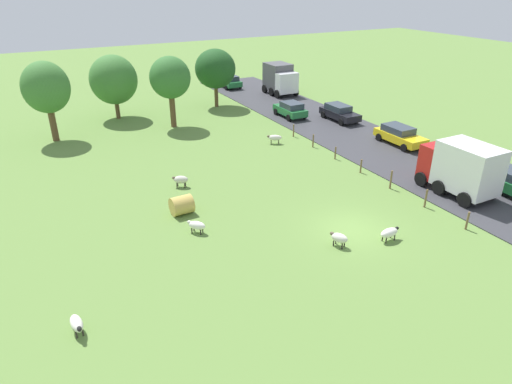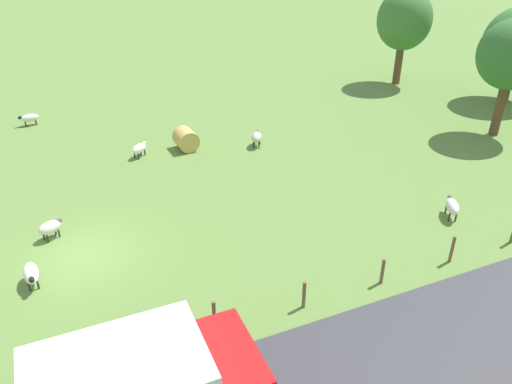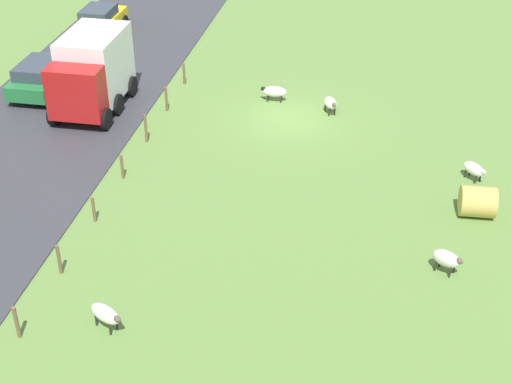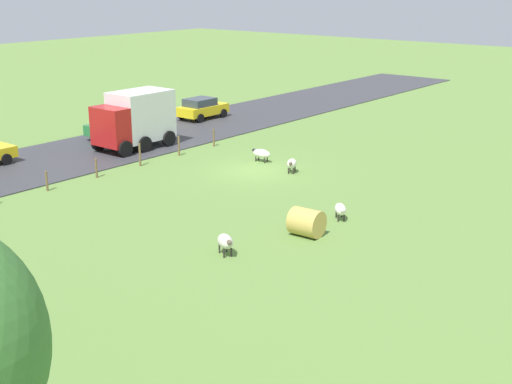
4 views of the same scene
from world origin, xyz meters
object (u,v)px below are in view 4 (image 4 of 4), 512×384
object	(u,v)px
sheep_3	(340,209)
truck_0	(135,119)
hay_bale_0	(306,222)
car_2	(119,125)
car_4	(202,108)
sheep_2	(261,153)
sheep_4	(292,164)
sheep_5	(225,242)

from	to	relation	value
sheep_3	truck_0	world-z (taller)	truck_0
hay_bale_0	car_2	size ratio (longest dim) A/B	0.28
truck_0	car_4	size ratio (longest dim) A/B	1.25
car_4	car_2	bearing A→B (deg)	90.85
truck_0	car_4	bearing A→B (deg)	-70.85
sheep_2	sheep_3	xyz separation A→B (m)	(-8.89, 5.60, -0.01)
sheep_4	truck_0	bearing A→B (deg)	8.33
sheep_4	sheep_2	bearing A→B (deg)	-16.23
sheep_4	car_4	size ratio (longest dim) A/B	0.27
sheep_3	car_2	xyz separation A→B (m)	(20.00, -4.52, 0.40)
sheep_3	car_4	xyz separation A→B (m)	(20.12, -12.57, 0.39)
sheep_2	truck_0	distance (m)	8.45
sheep_3	truck_0	size ratio (longest dim) A/B	0.22
sheep_5	car_4	distance (m)	26.62
sheep_4	car_2	xyz separation A→B (m)	(13.86, 0.28, 0.37)
sheep_3	sheep_4	bearing A→B (deg)	-38.03
sheep_5	truck_0	world-z (taller)	truck_0
sheep_2	hay_bale_0	bearing A→B (deg)	137.45
sheep_2	hay_bale_0	xyz separation A→B (m)	(-8.86, 8.13, 0.08)
hay_bale_0	car_4	bearing A→B (deg)	-36.93
sheep_3	car_2	distance (m)	20.51
sheep_4	sheep_5	bearing A→B (deg)	114.13
sheep_5	truck_0	size ratio (longest dim) A/B	0.23
sheep_5	car_2	distance (m)	21.61
sheep_3	car_2	bearing A→B (deg)	-12.74
sheep_2	hay_bale_0	size ratio (longest dim) A/B	0.99
car_4	truck_0	bearing A→B (deg)	109.15
sheep_2	car_4	size ratio (longest dim) A/B	0.32
sheep_5	sheep_4	bearing A→B (deg)	-65.87
sheep_2	car_2	size ratio (longest dim) A/B	0.28
sheep_3	sheep_4	xyz separation A→B (m)	(6.14, -4.80, 0.03)
sheep_2	sheep_4	world-z (taller)	sheep_4
sheep_4	truck_0	distance (m)	10.94
sheep_5	sheep_2	bearing A→B (deg)	-56.94
sheep_2	sheep_5	size ratio (longest dim) A/B	1.12
sheep_5	car_4	bearing A→B (deg)	-44.77
sheep_5	hay_bale_0	xyz separation A→B (m)	(-1.20, -3.64, 0.03)
truck_0	car_2	distance (m)	3.53
sheep_3	sheep_5	world-z (taller)	sheep_5
sheep_2	truck_0	world-z (taller)	truck_0
car_4	sheep_2	bearing A→B (deg)	148.18
sheep_3	hay_bale_0	bearing A→B (deg)	89.37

